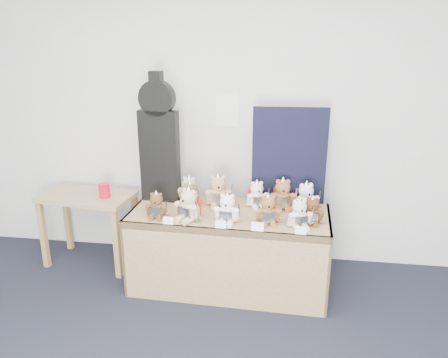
# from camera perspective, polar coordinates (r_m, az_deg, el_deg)

# --- Properties ---
(room_shell) EXTENTS (6.00, 6.00, 6.00)m
(room_shell) POSITION_cam_1_polar(r_m,az_deg,el_deg) (4.00, 0.41, 9.00)
(room_shell) COLOR white
(room_shell) RESTS_ON floor
(display_table) EXTENTS (1.67, 0.74, 0.69)m
(display_table) POSITION_cam_1_polar(r_m,az_deg,el_deg) (3.63, 0.50, -6.92)
(display_table) COLOR olive
(display_table) RESTS_ON floor
(side_table) EXTENTS (0.88, 0.56, 0.69)m
(side_table) POSITION_cam_1_polar(r_m,az_deg,el_deg) (4.24, -17.33, -3.49)
(side_table) COLOR #947F50
(side_table) RESTS_ON floor
(guitar_case) EXTENTS (0.35, 0.13, 1.12)m
(guitar_case) POSITION_cam_1_polar(r_m,az_deg,el_deg) (3.77, -8.49, 5.09)
(guitar_case) COLOR black
(guitar_case) RESTS_ON display_table
(navy_board) EXTENTS (0.63, 0.05, 0.84)m
(navy_board) POSITION_cam_1_polar(r_m,az_deg,el_deg) (3.74, 8.51, 2.94)
(navy_board) COLOR black
(navy_board) RESTS_ON display_table
(red_cup) EXTENTS (0.10, 0.10, 0.13)m
(red_cup) POSITION_cam_1_polar(r_m,az_deg,el_deg) (4.05, -15.36, -1.47)
(red_cup) COLOR red
(red_cup) RESTS_ON side_table
(teddy_front_far_left) EXTENTS (0.19, 0.16, 0.24)m
(teddy_front_far_left) POSITION_cam_1_polar(r_m,az_deg,el_deg) (3.54, -8.79, -3.53)
(teddy_front_far_left) COLOR brown
(teddy_front_far_left) RESTS_ON display_table
(teddy_front_left) EXTENTS (0.24, 0.24, 0.30)m
(teddy_front_left) POSITION_cam_1_polar(r_m,az_deg,el_deg) (3.45, -4.65, -3.52)
(teddy_front_left) COLOR beige
(teddy_front_left) RESTS_ON display_table
(teddy_front_centre) EXTENTS (0.22, 0.18, 0.27)m
(teddy_front_centre) POSITION_cam_1_polar(r_m,az_deg,el_deg) (3.40, 0.42, -4.00)
(teddy_front_centre) COLOR white
(teddy_front_centre) RESTS_ON display_table
(teddy_front_right) EXTENTS (0.22, 0.19, 0.26)m
(teddy_front_right) POSITION_cam_1_polar(r_m,az_deg,el_deg) (3.41, 5.77, -4.13)
(teddy_front_right) COLOR brown
(teddy_front_right) RESTS_ON display_table
(teddy_front_far_right) EXTENTS (0.22, 0.20, 0.26)m
(teddy_front_far_right) POSITION_cam_1_polar(r_m,az_deg,el_deg) (3.37, 9.80, -4.60)
(teddy_front_far_right) COLOR silver
(teddy_front_far_right) RESTS_ON display_table
(teddy_front_end) EXTENTS (0.20, 0.16, 0.24)m
(teddy_front_end) POSITION_cam_1_polar(r_m,az_deg,el_deg) (3.46, 11.43, -4.20)
(teddy_front_end) COLOR #57351E
(teddy_front_end) RESTS_ON display_table
(teddy_back_left) EXTENTS (0.22, 0.21, 0.27)m
(teddy_back_left) POSITION_cam_1_polar(r_m,az_deg,el_deg) (3.80, -4.61, -1.57)
(teddy_back_left) COLOR beige
(teddy_back_left) RESTS_ON display_table
(teddy_back_centre_left) EXTENTS (0.26, 0.23, 0.31)m
(teddy_back_centre_left) POSITION_cam_1_polar(r_m,az_deg,el_deg) (3.72, -0.76, -1.70)
(teddy_back_centre_left) COLOR tan
(teddy_back_centre_left) RESTS_ON display_table
(teddy_back_centre_right) EXTENTS (0.22, 0.20, 0.26)m
(teddy_back_centre_right) POSITION_cam_1_polar(r_m,az_deg,el_deg) (3.72, 4.32, -2.13)
(teddy_back_centre_right) COLOR white
(teddy_back_centre_right) RESTS_ON display_table
(teddy_back_right) EXTENTS (0.24, 0.21, 0.30)m
(teddy_back_right) POSITION_cam_1_polar(r_m,az_deg,el_deg) (3.70, 7.66, -2.12)
(teddy_back_right) COLOR #905D39
(teddy_back_right) RESTS_ON display_table
(teddy_back_end) EXTENTS (0.24, 0.22, 0.28)m
(teddy_back_end) POSITION_cam_1_polar(r_m,az_deg,el_deg) (3.66, 10.66, -2.55)
(teddy_back_end) COLOR white
(teddy_back_end) RESTS_ON display_table
(teddy_back_far_left) EXTENTS (0.19, 0.16, 0.23)m
(teddy_back_far_left) POSITION_cam_1_polar(r_m,az_deg,el_deg) (3.75, -4.47, -2.11)
(teddy_back_far_left) COLOR olive
(teddy_back_far_left) RESTS_ON display_table
(entry_card_a) EXTENTS (0.08, 0.02, 0.06)m
(entry_card_a) POSITION_cam_1_polar(r_m,az_deg,el_deg) (3.42, -7.30, -5.41)
(entry_card_a) COLOR white
(entry_card_a) RESTS_ON display_table
(entry_card_b) EXTENTS (0.08, 0.02, 0.06)m
(entry_card_b) POSITION_cam_1_polar(r_m,az_deg,el_deg) (3.32, -0.44, -5.96)
(entry_card_b) COLOR white
(entry_card_b) RESTS_ON display_table
(entry_card_c) EXTENTS (0.10, 0.02, 0.07)m
(entry_card_c) POSITION_cam_1_polar(r_m,az_deg,el_deg) (3.29, 4.39, -6.22)
(entry_card_c) COLOR white
(entry_card_c) RESTS_ON display_table
(entry_card_d) EXTENTS (0.08, 0.02, 0.06)m
(entry_card_d) POSITION_cam_1_polar(r_m,az_deg,el_deg) (3.28, 10.00, -6.63)
(entry_card_d) COLOR white
(entry_card_d) RESTS_ON display_table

